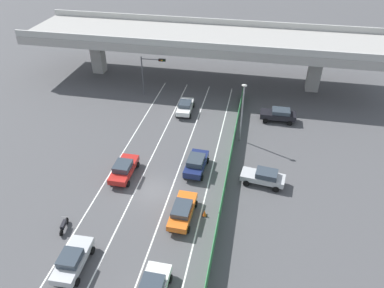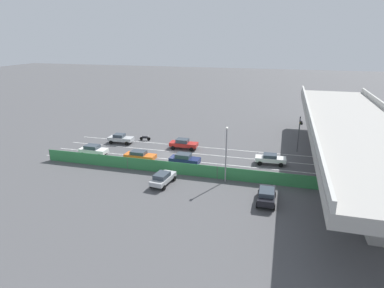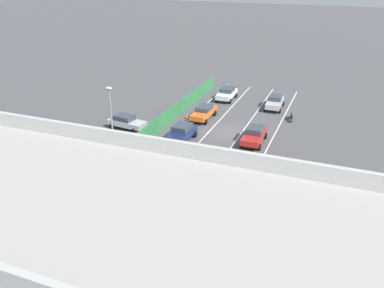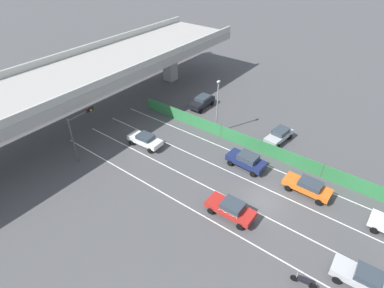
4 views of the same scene
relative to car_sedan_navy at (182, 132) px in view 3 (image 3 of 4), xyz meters
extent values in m
plane|color=#4C4C4F|center=(-3.54, -3.96, -0.96)|extent=(300.00, 300.00, 0.00)
cube|color=silver|center=(-8.69, -0.90, -0.96)|extent=(0.14, 42.11, 0.01)
cube|color=silver|center=(-5.26, -0.90, -0.96)|extent=(0.14, 42.11, 0.01)
cube|color=silver|center=(-1.83, -0.90, -0.96)|extent=(0.14, 42.11, 0.01)
cube|color=silver|center=(1.60, -0.90, -0.96)|extent=(0.14, 42.11, 0.01)
cube|color=#A09E99|center=(-3.54, 22.15, 5.55)|extent=(52.22, 11.69, 1.16)
cube|color=#B2B2AD|center=(-3.54, 16.54, 6.58)|extent=(52.22, 0.30, 0.90)
cube|color=#338447|center=(3.36, -0.90, -0.11)|extent=(0.06, 38.11, 1.70)
cylinder|color=#4C514C|center=(3.36, -19.96, -0.11)|extent=(0.10, 0.10, 1.70)
cylinder|color=#4C514C|center=(3.36, -7.26, -0.11)|extent=(0.10, 0.10, 1.70)
cylinder|color=#4C514C|center=(3.36, 5.45, -0.11)|extent=(0.10, 0.10, 1.70)
cylinder|color=#4C514C|center=(3.36, 18.15, -0.11)|extent=(0.10, 0.10, 1.70)
cube|color=navy|center=(0.00, 0.05, -0.13)|extent=(2.00, 4.39, 0.69)
cube|color=#333D47|center=(-0.01, -0.16, 0.50)|extent=(1.69, 2.13, 0.58)
cylinder|color=black|center=(-0.85, 1.56, -0.64)|extent=(0.25, 0.65, 0.64)
cylinder|color=black|center=(0.97, 1.48, -0.64)|extent=(0.25, 0.65, 0.64)
cylinder|color=black|center=(-0.97, -1.37, -0.64)|extent=(0.25, 0.65, 0.64)
cylinder|color=black|center=(0.85, -1.45, -0.64)|extent=(0.25, 0.65, 0.64)
cube|color=#B7BABC|center=(-7.04, -13.59, -0.17)|extent=(1.92, 4.35, 0.62)
cube|color=#333D47|center=(-7.03, -13.85, 0.41)|extent=(1.62, 1.77, 0.53)
cylinder|color=black|center=(-7.98, -12.16, -0.64)|extent=(0.24, 0.65, 0.64)
cylinder|color=black|center=(-6.20, -12.10, -0.64)|extent=(0.24, 0.65, 0.64)
cylinder|color=black|center=(-7.88, -15.07, -0.64)|extent=(0.24, 0.65, 0.64)
cylinder|color=black|center=(-6.10, -15.01, -0.64)|extent=(0.24, 0.65, 0.64)
cube|color=silver|center=(-0.33, -14.83, -0.18)|extent=(1.85, 4.29, 0.60)
cube|color=#333D47|center=(-0.33, -15.05, 0.40)|extent=(1.62, 2.11, 0.55)
cylinder|color=black|center=(-1.24, -13.37, -0.64)|extent=(0.22, 0.64, 0.64)
cylinder|color=black|center=(0.59, -13.38, -0.64)|extent=(0.22, 0.64, 0.64)
cylinder|color=black|center=(-1.25, -16.28, -0.64)|extent=(0.22, 0.64, 0.64)
cylinder|color=black|center=(0.58, -16.29, -0.64)|extent=(0.22, 0.64, 0.64)
cube|color=red|center=(-7.08, -2.26, -0.18)|extent=(1.88, 4.57, 0.60)
cube|color=#333D47|center=(-7.08, -2.47, 0.41)|extent=(1.63, 1.94, 0.59)
cylinder|color=black|center=(-8.02, -0.72, -0.64)|extent=(0.23, 0.64, 0.64)
cylinder|color=black|center=(-6.18, -0.70, -0.64)|extent=(0.23, 0.64, 0.64)
cylinder|color=black|center=(-7.98, -3.81, -0.64)|extent=(0.23, 0.64, 0.64)
cylinder|color=black|center=(-6.15, -3.79, -0.64)|extent=(0.23, 0.64, 0.64)
cube|color=orange|center=(0.08, -6.82, -0.19)|extent=(1.84, 4.68, 0.58)
cube|color=#333D47|center=(0.07, -7.07, 0.35)|extent=(1.58, 2.22, 0.48)
cylinder|color=black|center=(-0.76, -5.22, -0.64)|extent=(0.23, 0.64, 0.64)
cylinder|color=black|center=(0.98, -5.26, -0.64)|extent=(0.23, 0.64, 0.64)
cylinder|color=black|center=(-0.83, -8.38, -0.64)|extent=(0.23, 0.64, 0.64)
cylinder|color=black|center=(0.92, -8.42, -0.64)|extent=(0.23, 0.64, 0.64)
cube|color=white|center=(-3.75, 11.85, -0.19)|extent=(1.96, 4.43, 0.59)
cube|color=#333D47|center=(-3.75, 11.74, 0.34)|extent=(1.63, 1.97, 0.47)
cylinder|color=black|center=(-4.70, 13.29, -0.64)|extent=(0.25, 0.65, 0.64)
cylinder|color=black|center=(-2.95, 13.37, -0.64)|extent=(0.25, 0.65, 0.64)
cylinder|color=black|center=(-4.56, 10.33, -0.64)|extent=(0.25, 0.65, 0.64)
cylinder|color=black|center=(-2.81, 10.41, -0.64)|extent=(0.25, 0.65, 0.64)
cylinder|color=black|center=(-9.75, -9.56, -0.66)|extent=(0.19, 0.61, 0.60)
cylinder|color=black|center=(-9.55, -10.89, -0.66)|extent=(0.19, 0.61, 0.60)
cube|color=black|center=(-9.65, -10.22, -0.38)|extent=(0.41, 0.95, 0.36)
cylinder|color=#B2B2B2|center=(-9.73, -9.66, -0.04)|extent=(0.60, 0.12, 0.03)
cube|color=#B2B5B7|center=(6.88, -0.72, -0.20)|extent=(4.47, 2.20, 0.56)
cube|color=#333D47|center=(7.20, -0.76, 0.36)|extent=(2.24, 1.74, 0.55)
cylinder|color=black|center=(5.33, -1.40, -0.64)|extent=(0.66, 0.29, 0.64)
cylinder|color=black|center=(5.53, 0.30, -0.64)|extent=(0.66, 0.29, 0.64)
cylinder|color=black|center=(8.23, -1.74, -0.64)|extent=(0.66, 0.29, 0.64)
cylinder|color=black|center=(8.43, -0.04, -0.64)|extent=(0.66, 0.29, 0.64)
cube|color=black|center=(8.28, 12.01, -0.13)|extent=(4.47, 1.88, 0.69)
cube|color=#333D47|center=(8.60, 12.02, 0.46)|extent=(2.24, 1.63, 0.48)
cylinder|color=black|center=(6.79, 11.08, -0.64)|extent=(0.64, 0.23, 0.64)
cylinder|color=black|center=(6.76, 12.89, -0.64)|extent=(0.64, 0.23, 0.64)
cylinder|color=black|center=(9.81, 11.13, -0.64)|extent=(0.64, 0.23, 0.64)
cylinder|color=black|center=(9.78, 12.94, -0.64)|extent=(0.64, 0.23, 0.64)
cylinder|color=#47474C|center=(-10.69, 15.70, 1.91)|extent=(0.18, 0.18, 5.73)
cylinder|color=#47474C|center=(-9.07, 15.75, 4.47)|extent=(3.24, 0.22, 0.12)
cube|color=black|center=(-7.78, 15.79, 4.47)|extent=(0.97, 0.31, 0.32)
sphere|color=#390706|center=(-8.07, 15.62, 4.47)|extent=(0.20, 0.20, 0.20)
sphere|color=#EFA319|center=(-7.77, 15.63, 4.47)|extent=(0.20, 0.20, 0.20)
sphere|color=black|center=(-7.47, 15.64, 4.47)|extent=(0.20, 0.20, 0.20)
cylinder|color=gray|center=(3.97, 6.60, 2.48)|extent=(0.16, 0.16, 6.88)
ellipsoid|color=silver|center=(3.97, 6.60, 6.10)|extent=(0.60, 0.36, 0.28)
cone|color=orange|center=(1.98, -6.24, -0.64)|extent=(0.36, 0.36, 0.65)
cube|color=black|center=(1.98, -6.24, -0.94)|extent=(0.47, 0.47, 0.03)
camera|label=1|loc=(5.42, -29.06, 22.92)|focal=33.70mm
camera|label=2|loc=(42.78, 12.98, 16.76)|focal=31.26mm
camera|label=3|loc=(-14.90, 34.89, 15.98)|focal=37.35mm
camera|label=4|loc=(-24.93, -11.35, 21.19)|focal=28.98mm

